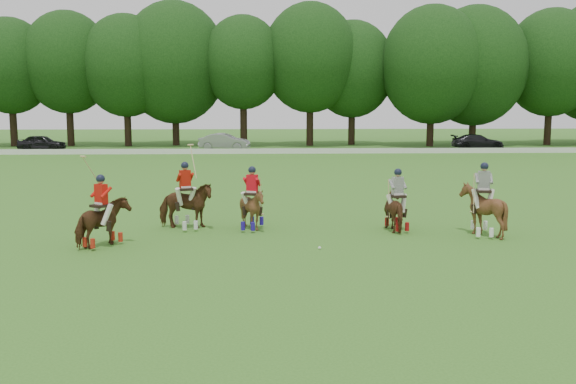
{
  "coord_description": "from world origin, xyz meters",
  "views": [
    {
      "loc": [
        1.65,
        -16.54,
        4.29
      ],
      "look_at": [
        2.54,
        4.2,
        1.4
      ],
      "focal_mm": 40.0,
      "sensor_mm": 36.0,
      "label": 1
    }
  ],
  "objects_px": {
    "polo_red_c": "(252,208)",
    "polo_ball": "(320,248)",
    "polo_red_b": "(186,205)",
    "polo_stripe_a": "(397,209)",
    "car_left": "(42,143)",
    "polo_red_a": "(102,221)",
    "car_right": "(478,142)",
    "polo_stripe_b": "(483,209)",
    "car_mid": "(224,142)"
  },
  "relations": [
    {
      "from": "polo_red_c",
      "to": "polo_ball",
      "type": "height_order",
      "value": "polo_red_c"
    },
    {
      "from": "polo_red_b",
      "to": "polo_stripe_a",
      "type": "height_order",
      "value": "polo_red_b"
    },
    {
      "from": "car_left",
      "to": "polo_red_a",
      "type": "relative_size",
      "value": 1.54
    },
    {
      "from": "polo_red_b",
      "to": "polo_ball",
      "type": "height_order",
      "value": "polo_red_b"
    },
    {
      "from": "polo_red_a",
      "to": "polo_stripe_a",
      "type": "height_order",
      "value": "polo_red_a"
    },
    {
      "from": "car_right",
      "to": "polo_ball",
      "type": "bearing_deg",
      "value": 159.25
    },
    {
      "from": "car_right",
      "to": "polo_stripe_b",
      "type": "height_order",
      "value": "polo_stripe_b"
    },
    {
      "from": "polo_red_b",
      "to": "polo_stripe_b",
      "type": "height_order",
      "value": "polo_red_b"
    },
    {
      "from": "polo_red_a",
      "to": "polo_red_c",
      "type": "relative_size",
      "value": 1.25
    },
    {
      "from": "car_right",
      "to": "polo_stripe_b",
      "type": "bearing_deg",
      "value": 165.2
    },
    {
      "from": "car_right",
      "to": "polo_red_a",
      "type": "bearing_deg",
      "value": 151.74
    },
    {
      "from": "polo_red_a",
      "to": "polo_red_b",
      "type": "height_order",
      "value": "polo_red_b"
    },
    {
      "from": "polo_red_a",
      "to": "polo_ball",
      "type": "distance_m",
      "value": 6.55
    },
    {
      "from": "polo_stripe_a",
      "to": "polo_stripe_b",
      "type": "bearing_deg",
      "value": -18.89
    },
    {
      "from": "polo_stripe_a",
      "to": "polo_stripe_b",
      "type": "relative_size",
      "value": 0.88
    },
    {
      "from": "polo_ball",
      "to": "polo_stripe_b",
      "type": "bearing_deg",
      "value": 18.29
    },
    {
      "from": "car_left",
      "to": "polo_ball",
      "type": "relative_size",
      "value": 46.58
    },
    {
      "from": "car_right",
      "to": "polo_red_a",
      "type": "xyz_separation_m",
      "value": [
        -25.02,
        -39.94,
        0.08
      ]
    },
    {
      "from": "car_right",
      "to": "polo_red_a",
      "type": "relative_size",
      "value": 1.75
    },
    {
      "from": "car_left",
      "to": "polo_ball",
      "type": "distance_m",
      "value": 45.95
    },
    {
      "from": "car_left",
      "to": "polo_red_c",
      "type": "bearing_deg",
      "value": -150.04
    },
    {
      "from": "car_left",
      "to": "polo_red_a",
      "type": "bearing_deg",
      "value": -156.86
    },
    {
      "from": "polo_red_b",
      "to": "polo_ball",
      "type": "bearing_deg",
      "value": -37.67
    },
    {
      "from": "polo_stripe_a",
      "to": "car_right",
      "type": "bearing_deg",
      "value": 67.53
    },
    {
      "from": "car_left",
      "to": "car_mid",
      "type": "relative_size",
      "value": 0.91
    },
    {
      "from": "car_left",
      "to": "car_mid",
      "type": "xyz_separation_m",
      "value": [
        16.51,
        0.0,
        0.05
      ]
    },
    {
      "from": "car_mid",
      "to": "polo_stripe_b",
      "type": "relative_size",
      "value": 1.94
    },
    {
      "from": "polo_stripe_b",
      "to": "polo_ball",
      "type": "bearing_deg",
      "value": -161.71
    },
    {
      "from": "polo_red_a",
      "to": "polo_red_b",
      "type": "distance_m",
      "value": 3.46
    },
    {
      "from": "car_right",
      "to": "polo_stripe_a",
      "type": "bearing_deg",
      "value": 161.33
    },
    {
      "from": "car_mid",
      "to": "polo_red_a",
      "type": "relative_size",
      "value": 1.7
    },
    {
      "from": "polo_red_b",
      "to": "polo_stripe_a",
      "type": "bearing_deg",
      "value": -4.87
    },
    {
      "from": "polo_stripe_b",
      "to": "polo_red_c",
      "type": "bearing_deg",
      "value": 170.64
    },
    {
      "from": "car_right",
      "to": "polo_stripe_b",
      "type": "relative_size",
      "value": 2.0
    },
    {
      "from": "car_right",
      "to": "polo_red_b",
      "type": "bearing_deg",
      "value": 152.3
    },
    {
      "from": "car_mid",
      "to": "polo_red_c",
      "type": "bearing_deg",
      "value": -166.58
    },
    {
      "from": "car_mid",
      "to": "polo_stripe_a",
      "type": "relative_size",
      "value": 2.2
    },
    {
      "from": "polo_red_c",
      "to": "car_right",
      "type": "bearing_deg",
      "value": 61.29
    },
    {
      "from": "car_left",
      "to": "polo_stripe_a",
      "type": "height_order",
      "value": "polo_stripe_a"
    },
    {
      "from": "polo_ball",
      "to": "car_right",
      "type": "bearing_deg",
      "value": 65.45
    },
    {
      "from": "car_mid",
      "to": "polo_red_a",
      "type": "distance_m",
      "value": 39.97
    },
    {
      "from": "polo_ball",
      "to": "polo_stripe_a",
      "type": "bearing_deg",
      "value": 43.32
    },
    {
      "from": "car_mid",
      "to": "polo_stripe_b",
      "type": "xyz_separation_m",
      "value": [
        10.53,
        -38.77,
        0.11
      ]
    },
    {
      "from": "polo_stripe_b",
      "to": "polo_red_b",
      "type": "bearing_deg",
      "value": 171.25
    },
    {
      "from": "polo_red_b",
      "to": "polo_red_c",
      "type": "xyz_separation_m",
      "value": [
        2.28,
        -0.27,
        -0.06
      ]
    },
    {
      "from": "polo_red_b",
      "to": "polo_red_c",
      "type": "bearing_deg",
      "value": -6.74
    },
    {
      "from": "car_left",
      "to": "polo_red_b",
      "type": "relative_size",
      "value": 1.47
    },
    {
      "from": "car_mid",
      "to": "polo_red_a",
      "type": "xyz_separation_m",
      "value": [
        -1.44,
        -39.94,
        0.01
      ]
    },
    {
      "from": "polo_red_c",
      "to": "polo_stripe_a",
      "type": "xyz_separation_m",
      "value": [
        4.89,
        -0.34,
        -0.02
      ]
    },
    {
      "from": "car_right",
      "to": "polo_stripe_a",
      "type": "height_order",
      "value": "polo_stripe_a"
    }
  ]
}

